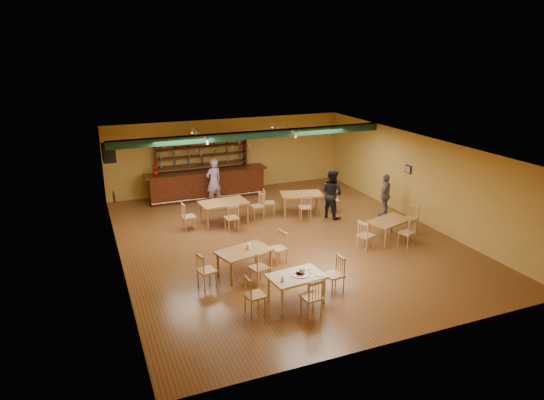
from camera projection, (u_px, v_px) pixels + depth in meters
name	position (u px, v px, depth m)	size (l,w,h in m)	color
floor	(284.00, 239.00, 15.45)	(12.00, 12.00, 0.00)	brown
ceiling_beam	(254.00, 135.00, 17.03)	(10.00, 0.30, 0.25)	black
track_rail_left	(199.00, 134.00, 16.89)	(0.05, 2.50, 0.05)	silver
track_rail_right	(283.00, 128.00, 18.03)	(0.05, 2.50, 0.05)	silver
ac_unit	(109.00, 153.00, 16.72)	(0.34, 0.70, 0.48)	silver
picture_left	(114.00, 197.00, 14.03)	(0.04, 0.34, 0.28)	black
picture_right	(408.00, 169.00, 17.13)	(0.04, 0.34, 0.28)	black
bar_counter	(207.00, 184.00, 19.40)	(4.87, 0.85, 1.13)	#33130A
back_bar_hutch	(202.00, 167.00, 19.78)	(3.77, 0.40, 2.28)	#33130A
poinsettia	(155.00, 170.00, 18.45)	(0.24, 0.24, 0.43)	maroon
dining_table_a	(224.00, 213.00, 16.64)	(1.59, 0.95, 0.79)	#9A6236
dining_table_b	(301.00, 203.00, 17.70)	(1.48, 0.89, 0.74)	#9A6236
dining_table_c	(244.00, 262.00, 12.99)	(1.40, 0.84, 0.70)	#9A6236
dining_table_d	(389.00, 230.00, 15.26)	(1.36, 0.82, 0.68)	#9A6236
near_table	(296.00, 288.00, 11.61)	(1.30, 0.84, 0.70)	tan
pizza_tray	(300.00, 274.00, 11.53)	(0.40, 0.40, 0.01)	silver
parmesan_shaker	(283.00, 279.00, 11.21)	(0.07, 0.07, 0.11)	#EAE5C6
napkin_stack	(305.00, 269.00, 11.78)	(0.20, 0.15, 0.03)	white
pizza_server	(304.00, 272.00, 11.62)	(0.32, 0.09, 0.00)	silver
side_plate	(319.00, 275.00, 11.52)	(0.22, 0.22, 0.01)	white
patron_bar	(214.00, 182.00, 18.60)	(0.65, 0.42, 1.77)	#8B479B
patron_right_a	(332.00, 193.00, 17.12)	(0.86, 0.67, 1.77)	black
patron_right_b	(385.00, 195.00, 17.32)	(0.91, 0.38, 1.55)	slate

